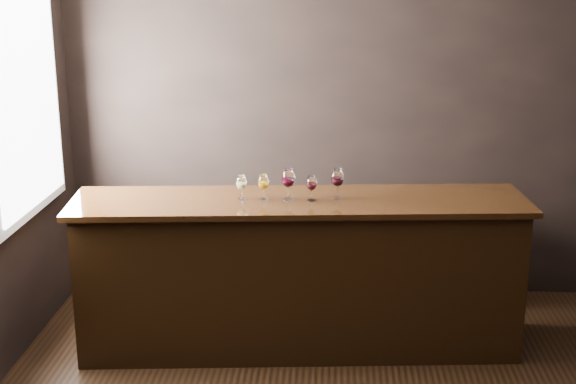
# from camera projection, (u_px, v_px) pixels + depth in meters

# --- Properties ---
(room_shell) EXTENTS (5.02, 4.52, 2.81)m
(room_shell) POSITION_uv_depth(u_px,v_px,m) (346.00, 132.00, 4.38)
(room_shell) COLOR black
(room_shell) RESTS_ON ground
(bar_counter) EXTENTS (3.12, 0.93, 1.08)m
(bar_counter) POSITION_uv_depth(u_px,v_px,m) (299.00, 277.00, 5.73)
(bar_counter) COLOR black
(bar_counter) RESTS_ON ground
(bar_top) EXTENTS (3.23, 1.01, 0.04)m
(bar_top) POSITION_uv_depth(u_px,v_px,m) (300.00, 202.00, 5.57)
(bar_top) COLOR black
(bar_top) RESTS_ON bar_counter
(back_bar_shelf) EXTENTS (2.40, 0.40, 0.86)m
(back_bar_shelf) POSITION_uv_depth(u_px,v_px,m) (299.00, 248.00, 6.62)
(back_bar_shelf) COLOR black
(back_bar_shelf) RESTS_ON ground
(glass_white) EXTENTS (0.07, 0.07, 0.17)m
(glass_white) POSITION_uv_depth(u_px,v_px,m) (241.00, 183.00, 5.53)
(glass_white) COLOR white
(glass_white) RESTS_ON bar_top
(glass_amber) EXTENTS (0.08, 0.08, 0.18)m
(glass_amber) POSITION_uv_depth(u_px,v_px,m) (263.00, 183.00, 5.52)
(glass_amber) COLOR white
(glass_amber) RESTS_ON bar_top
(glass_red_a) EXTENTS (0.09, 0.09, 0.22)m
(glass_red_a) POSITION_uv_depth(u_px,v_px,m) (288.00, 179.00, 5.52)
(glass_red_a) COLOR white
(glass_red_a) RESTS_ON bar_top
(glass_red_b) EXTENTS (0.07, 0.07, 0.18)m
(glass_red_b) POSITION_uv_depth(u_px,v_px,m) (312.00, 184.00, 5.51)
(glass_red_b) COLOR white
(glass_red_b) RESTS_ON bar_top
(glass_red_c) EXTENTS (0.09, 0.09, 0.21)m
(glass_red_c) POSITION_uv_depth(u_px,v_px,m) (337.00, 178.00, 5.55)
(glass_red_c) COLOR white
(glass_red_c) RESTS_ON bar_top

